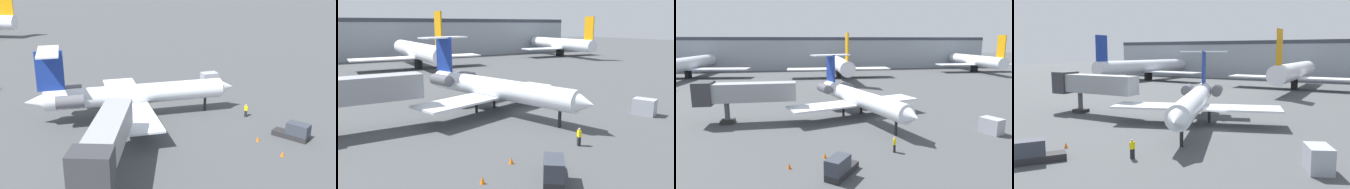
{
  "view_description": "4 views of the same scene",
  "coord_description": "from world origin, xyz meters",
  "views": [
    {
      "loc": [
        -49.53,
        -5.9,
        18.4
      ],
      "look_at": [
        -2.23,
        -3.8,
        2.85
      ],
      "focal_mm": 41.89,
      "sensor_mm": 36.0,
      "label": 1
    },
    {
      "loc": [
        -22.87,
        -35.24,
        10.85
      ],
      "look_at": [
        -3.91,
        -3.67,
        3.14
      ],
      "focal_mm": 35.91,
      "sensor_mm": 36.0,
      "label": 2
    },
    {
      "loc": [
        -12.47,
        -41.3,
        11.72
      ],
      "look_at": [
        -5.13,
        0.7,
        3.61
      ],
      "focal_mm": 30.81,
      "sensor_mm": 36.0,
      "label": 3
    },
    {
      "loc": [
        14.05,
        -36.26,
        8.98
      ],
      "look_at": [
        -5.14,
        1.07,
        3.63
      ],
      "focal_mm": 35.78,
      "sensor_mm": 36.0,
      "label": 4
    }
  ],
  "objects": [
    {
      "name": "traffic_cone_mid",
      "position": [
        -9.66,
        -14.05,
        0.28
      ],
      "size": [
        0.36,
        0.36,
        0.55
      ],
      "color": "orange",
      "rests_on": "ground_plane"
    },
    {
      "name": "parked_airliner_west_mid",
      "position": [
        1.41,
        47.59,
        4.31
      ],
      "size": [
        31.89,
        37.87,
        13.43
      ],
      "color": "white",
      "rests_on": "ground_plane"
    },
    {
      "name": "regional_jet",
      "position": [
        -3.23,
        1.08,
        3.2
      ],
      "size": [
        21.18,
        25.95,
        9.14
      ],
      "color": "silver",
      "rests_on": "ground_plane"
    },
    {
      "name": "ground_crew_marshaller",
      "position": [
        -2.23,
        -13.78,
        0.86
      ],
      "size": [
        0.36,
        0.46,
        1.69
      ],
      "color": "black",
      "rests_on": "ground_plane"
    },
    {
      "name": "cargo_container_uld",
      "position": [
        12.04,
        -9.89,
        1.0
      ],
      "size": [
        2.58,
        3.01,
        2.0
      ],
      "color": "#999EA8",
      "rests_on": "ground_plane"
    },
    {
      "name": "jet_bridge",
      "position": [
        -20.15,
        0.7,
        4.31
      ],
      "size": [
        13.77,
        3.21,
        6.01
      ],
      "color": "gray",
      "rests_on": "ground_plane"
    },
    {
      "name": "ground_plane",
      "position": [
        0.0,
        0.0,
        -0.05
      ],
      "size": [
        400.0,
        400.0,
        0.1
      ],
      "primitive_type": "cube",
      "color": "#424447"
    },
    {
      "name": "baggage_tug_lead",
      "position": [
        -8.8,
        -18.25,
        0.84
      ],
      "size": [
        3.54,
        4.03,
        1.9
      ],
      "color": "#262628",
      "rests_on": "ground_plane"
    },
    {
      "name": "terminal_building",
      "position": [
        0.0,
        83.7,
        6.38
      ],
      "size": [
        136.04,
        22.49,
        12.73
      ],
      "color": "#8C939E",
      "rests_on": "ground_plane"
    },
    {
      "name": "traffic_cone_near",
      "position": [
        -13.18,
        -15.93,
        0.28
      ],
      "size": [
        0.36,
        0.36,
        0.55
      ],
      "color": "orange",
      "rests_on": "ground_plane"
    },
    {
      "name": "parked_airliner_centre",
      "position": [
        53.44,
        55.2,
        4.18
      ],
      "size": [
        27.81,
        32.9,
        13.17
      ],
      "color": "silver",
      "rests_on": "ground_plane"
    }
  ]
}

